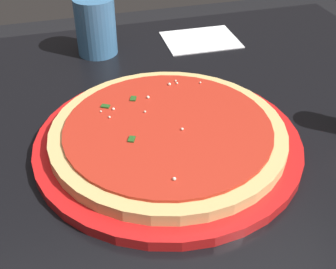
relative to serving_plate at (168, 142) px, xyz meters
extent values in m
cube|color=black|center=(0.37, -0.42, -0.40)|extent=(0.06, 0.06, 0.72)
cube|color=black|center=(-0.04, -0.04, -0.02)|extent=(0.96, 0.90, 0.03)
cylinder|color=red|center=(0.00, 0.00, 0.00)|extent=(0.36, 0.36, 0.01)
cylinder|color=#DBB26B|center=(0.00, 0.00, 0.02)|extent=(0.32, 0.32, 0.02)
cylinder|color=red|center=(0.00, 0.00, 0.03)|extent=(0.28, 0.28, 0.00)
sphere|color=#EFEACC|center=(0.10, -0.03, 0.03)|extent=(0.00, 0.00, 0.00)
sphere|color=#EFEACC|center=(0.09, -0.08, 0.03)|extent=(0.00, 0.00, 0.00)
sphere|color=#EFEACC|center=(-0.10, 0.02, 0.03)|extent=(0.00, 0.00, 0.00)
sphere|color=#EFEACC|center=(0.04, 0.02, 0.03)|extent=(0.00, 0.00, 0.00)
sphere|color=#EFEACC|center=(0.11, -0.05, 0.03)|extent=(0.00, 0.00, 0.00)
sphere|color=#EFEACC|center=(0.06, 0.08, 0.03)|extent=(0.00, 0.00, 0.00)
sphere|color=#EFEACC|center=(0.04, 0.07, 0.03)|extent=(0.00, 0.00, 0.00)
sphere|color=#EFEACC|center=(0.08, 0.01, 0.03)|extent=(0.00, 0.00, 0.00)
sphere|color=#EFEACC|center=(-0.01, -0.02, 0.03)|extent=(0.00, 0.00, 0.00)
sphere|color=#EFEACC|center=(0.06, 0.06, 0.03)|extent=(0.00, 0.00, 0.00)
sphere|color=#EFEACC|center=(0.10, -0.05, 0.03)|extent=(0.00, 0.00, 0.00)
cube|color=#23561E|center=(0.07, 0.07, 0.03)|extent=(0.01, 0.01, 0.00)
cube|color=#23561E|center=(-0.02, 0.05, 0.03)|extent=(0.01, 0.01, 0.00)
cube|color=#23561E|center=(0.08, 0.03, 0.03)|extent=(0.01, 0.01, 0.00)
cylinder|color=teal|center=(0.32, 0.05, 0.05)|extent=(0.07, 0.07, 0.11)
cube|color=white|center=(0.32, -0.16, -0.01)|extent=(0.12, 0.15, 0.00)
camera|label=1|loc=(-0.46, 0.13, 0.36)|focal=46.90mm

